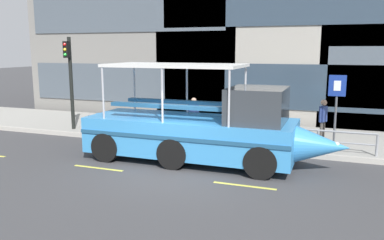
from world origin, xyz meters
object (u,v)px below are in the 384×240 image
object	(u,v)px
duck_tour_boat	(204,130)
pedestrian_mid_left	(235,115)
traffic_light_pole	(70,74)
pedestrian_mid_right	(194,113)
parking_sign	(336,99)
pedestrian_near_bow	(323,117)

from	to	relation	value
duck_tour_boat	pedestrian_mid_left	size ratio (longest dim) A/B	5.37
traffic_light_pole	pedestrian_mid_right	bearing A→B (deg)	6.64
pedestrian_mid_left	pedestrian_mid_right	size ratio (longest dim) A/B	1.02
pedestrian_mid_left	pedestrian_mid_right	bearing A→B (deg)	174.59
parking_sign	pedestrian_near_bow	xyz separation A→B (m)	(-0.44, 0.60, -0.79)
traffic_light_pole	duck_tour_boat	world-z (taller)	traffic_light_pole
parking_sign	pedestrian_near_bow	world-z (taller)	parking_sign
parking_sign	duck_tour_boat	distance (m)	5.05
traffic_light_pole	pedestrian_near_bow	bearing A→B (deg)	5.50
traffic_light_pole	pedestrian_mid_left	bearing A→B (deg)	3.75
parking_sign	pedestrian_mid_right	xyz separation A→B (m)	(-5.59, 0.22, -0.86)
parking_sign	pedestrian_mid_right	distance (m)	5.66
parking_sign	pedestrian_near_bow	size ratio (longest dim) A/B	1.57
traffic_light_pole	parking_sign	size ratio (longest dim) A/B	1.54
duck_tour_boat	pedestrian_mid_right	world-z (taller)	duck_tour_boat
pedestrian_mid_left	pedestrian_near_bow	bearing A→B (deg)	9.38
pedestrian_near_bow	pedestrian_mid_left	bearing A→B (deg)	-170.62
traffic_light_pole	pedestrian_mid_left	world-z (taller)	traffic_light_pole
duck_tour_boat	pedestrian_near_bow	distance (m)	5.00
duck_tour_boat	pedestrian_mid_left	xyz separation A→B (m)	(0.32, 2.85, 0.06)
pedestrian_mid_right	pedestrian_mid_left	bearing A→B (deg)	-5.41
traffic_light_pole	pedestrian_mid_left	xyz separation A→B (m)	(7.47, 0.49, -1.52)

